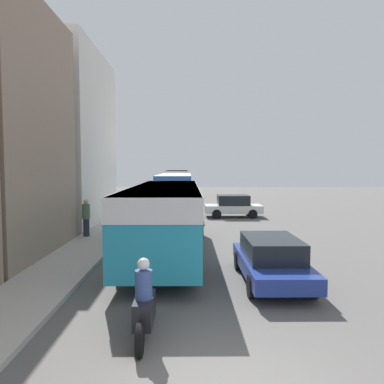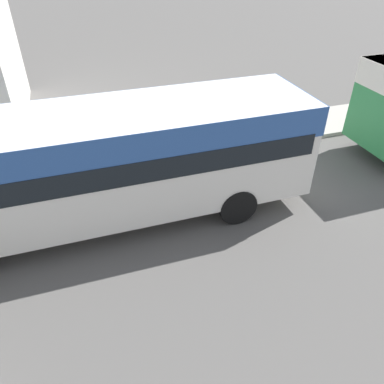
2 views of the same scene
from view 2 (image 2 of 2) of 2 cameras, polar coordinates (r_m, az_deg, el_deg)
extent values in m
cube|color=silver|center=(9.28, -15.04, 4.24)|extent=(2.54, 10.86, 2.46)
cube|color=#2D569E|center=(8.88, -15.88, 9.01)|extent=(2.56, 10.91, 0.74)
cube|color=black|center=(9.13, -15.33, 5.90)|extent=(2.59, 10.42, 0.54)
cylinder|color=black|center=(11.45, 2.19, 4.62)|extent=(0.28, 1.00, 1.00)
cylinder|color=black|center=(9.67, 6.91, -2.11)|extent=(0.28, 1.00, 1.00)
camera|label=1|loc=(31.43, -91.42, -7.04)|focal=35.00mm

